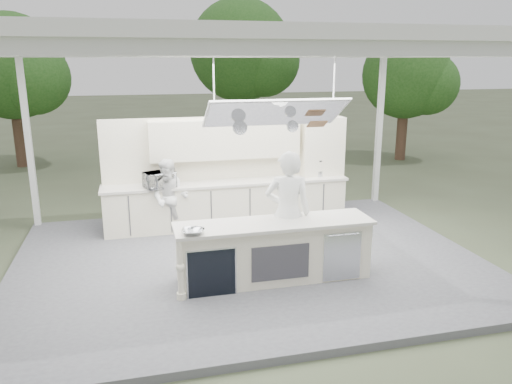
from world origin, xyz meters
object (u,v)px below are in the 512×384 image
object	(u,v)px
head_chef	(288,213)
sous_chef	(170,198)
demo_island	(273,251)
back_counter	(228,203)

from	to	relation	value
head_chef	sous_chef	world-z (taller)	head_chef
sous_chef	head_chef	bearing A→B (deg)	-35.06
demo_island	head_chef	bearing A→B (deg)	37.79
back_counter	head_chef	bearing A→B (deg)	-79.19
demo_island	head_chef	size ratio (longest dim) A/B	1.54
back_counter	sous_chef	bearing A→B (deg)	-163.90
demo_island	back_counter	xyz separation A→B (m)	(-0.18, 2.81, 0.00)
demo_island	head_chef	distance (m)	0.66
back_counter	head_chef	xyz separation A→B (m)	(0.49, -2.57, 0.53)
demo_island	back_counter	bearing A→B (deg)	93.63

